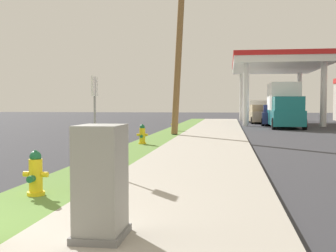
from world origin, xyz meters
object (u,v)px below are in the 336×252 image
fire_hydrant_second (142,135)px  fire_hydrant_third (175,125)px  utility_cabinet (101,185)px  street_sign_post (95,103)px  fire_hydrant_nearest (36,176)px  car_tan_by_near_pump (260,115)px  truck_white_at_forecourt (260,112)px  utility_pole_midground (179,39)px  truck_teal_on_apron (284,106)px  car_navy_by_far_pump (274,116)px

fire_hydrant_second → fire_hydrant_third: same height
utility_cabinet → street_sign_post: bearing=108.6°
fire_hydrant_third → utility_cabinet: size_ratio=0.59×
fire_hydrant_nearest → fire_hydrant_second: 9.16m
fire_hydrant_second → utility_cabinet: bearing=-80.7°
car_tan_by_near_pump → truck_white_at_forecourt: (0.30, 4.05, 0.19)m
street_sign_post → truck_white_at_forecourt: bearing=79.5°
utility_pole_midground → utility_cabinet: (1.10, -16.98, -4.20)m
utility_pole_midground → car_tan_by_near_pump: bearing=71.9°
street_sign_post → truck_teal_on_apron: size_ratio=0.33×
utility_pole_midground → car_tan_by_near_pump: (5.16, 15.75, -4.19)m
truck_teal_on_apron → fire_hydrant_second: bearing=-115.4°
car_navy_by_far_pump → truck_white_at_forecourt: 7.56m
fire_hydrant_third → street_sign_post: (0.07, -14.78, 1.19)m
street_sign_post → fire_hydrant_third: bearing=90.3°
fire_hydrant_third → street_sign_post: bearing=-89.7°
fire_hydrant_second → utility_cabinet: utility_cabinet is taller
fire_hydrant_nearest → truck_white_at_forecourt: (6.09, 34.77, 0.47)m
utility_pole_midground → utility_cabinet: utility_pole_midground is taller
fire_hydrant_nearest → fire_hydrant_third: (0.09, 17.44, 0.00)m
fire_hydrant_second → truck_teal_on_apron: size_ratio=0.12×
fire_hydrant_second → utility_pole_midground: bearing=82.9°
car_navy_by_far_pump → fire_hydrant_nearest: bearing=-103.6°
fire_hydrant_third → car_navy_by_far_pump: bearing=56.4°
utility_pole_midground → car_tan_by_near_pump: size_ratio=2.05×
car_tan_by_near_pump → street_sign_post: bearing=-101.3°
fire_hydrant_third → utility_pole_midground: size_ratio=0.08×
utility_cabinet → truck_teal_on_apron: (5.21, 25.95, 0.78)m
car_tan_by_near_pump → truck_white_at_forecourt: bearing=85.8°
fire_hydrant_third → car_navy_by_far_pump: size_ratio=0.16×
fire_hydrant_third → fire_hydrant_second: bearing=-91.2°
fire_hydrant_second → utility_pole_midground: 7.37m
car_navy_by_far_pump → truck_white_at_forecourt: truck_white_at_forecourt is taller
truck_white_at_forecourt → utility_pole_midground: bearing=-105.4°
utility_pole_midground → truck_white_at_forecourt: 20.91m
street_sign_post → utility_cabinet: bearing=-71.4°
truck_teal_on_apron → truck_white_at_forecourt: bearing=94.5°
fire_hydrant_third → truck_teal_on_apron: 9.51m
utility_cabinet → street_sign_post: 5.00m
fire_hydrant_second → utility_pole_midground: size_ratio=0.08×
utility_cabinet → truck_white_at_forecourt: (4.36, 36.77, 0.20)m
street_sign_post → fire_hydrant_second: bearing=92.2°
fire_hydrant_second → street_sign_post: street_sign_post is taller
truck_white_at_forecourt → truck_teal_on_apron: bearing=-85.5°
car_tan_by_near_pump → truck_teal_on_apron: 6.91m
fire_hydrant_nearest → car_navy_by_far_pump: size_ratio=0.16×
utility_pole_midground → truck_teal_on_apron: utility_pole_midground is taller
truck_white_at_forecourt → fire_hydrant_third: bearing=-109.1°
street_sign_post → truck_white_at_forecourt: 32.66m
fire_hydrant_nearest → utility_cabinet: bearing=-49.2°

